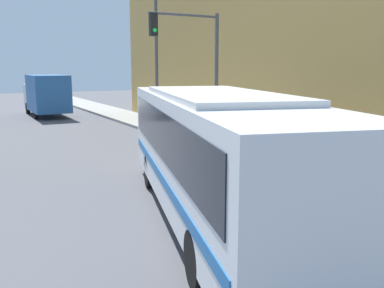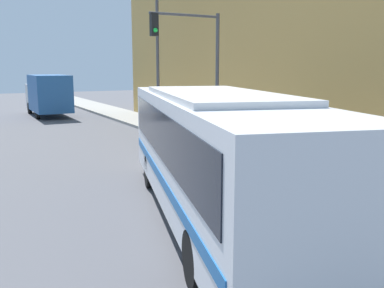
% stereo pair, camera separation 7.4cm
% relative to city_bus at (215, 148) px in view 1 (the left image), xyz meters
% --- Properties ---
extents(ground_plane, '(120.00, 120.00, 0.00)m').
position_rel_city_bus_xyz_m(ground_plane, '(-0.40, -2.25, -1.83)').
color(ground_plane, '#515156').
extents(sidewalk, '(2.91, 70.00, 0.17)m').
position_rel_city_bus_xyz_m(sidewalk, '(5.55, 17.75, -1.75)').
color(sidewalk, gray).
rests_on(sidewalk, ground_plane).
extents(building_facade, '(6.00, 25.49, 11.74)m').
position_rel_city_bus_xyz_m(building_facade, '(10.01, 11.49, 4.03)').
color(building_facade, tan).
rests_on(building_facade, ground_plane).
extents(city_bus, '(5.42, 11.16, 3.16)m').
position_rel_city_bus_xyz_m(city_bus, '(0.00, 0.00, 0.00)').
color(city_bus, silver).
rests_on(city_bus, ground_plane).
extents(delivery_truck, '(2.47, 6.87, 3.13)m').
position_rel_city_bus_xyz_m(delivery_truck, '(0.60, 25.61, -0.13)').
color(delivery_truck, '#265999').
rests_on(delivery_truck, ground_plane).
extents(fire_hydrant, '(0.26, 0.36, 0.76)m').
position_rel_city_bus_xyz_m(fire_hydrant, '(4.70, -0.08, -1.28)').
color(fire_hydrant, red).
rests_on(fire_hydrant, sidewalk).
extents(traffic_light_pole, '(3.28, 0.35, 5.83)m').
position_rel_city_bus_xyz_m(traffic_light_pole, '(3.78, 7.80, 2.30)').
color(traffic_light_pole, '#47474C').
rests_on(traffic_light_pole, sidewalk).
extents(parking_meter, '(0.14, 0.14, 1.20)m').
position_rel_city_bus_xyz_m(parking_meter, '(4.70, 6.00, -0.84)').
color(parking_meter, '#47474C').
rests_on(parking_meter, sidewalk).
extents(street_lamp, '(2.81, 0.28, 8.20)m').
position_rel_city_bus_xyz_m(street_lamp, '(4.60, 14.55, 3.17)').
color(street_lamp, '#47474C').
rests_on(street_lamp, sidewalk).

